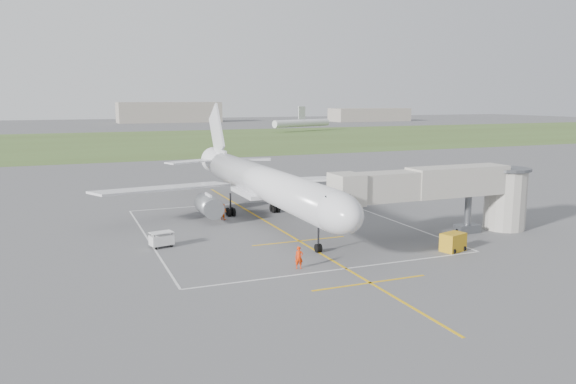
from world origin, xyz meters
name	(u,v)px	position (x,y,z in m)	size (l,w,h in m)	color
ground	(265,221)	(0.00, 0.00, 0.00)	(700.00, 700.00, 0.00)	#4E4E50
grass_strip	(131,142)	(0.00, 130.00, 0.01)	(700.00, 120.00, 0.02)	#455B27
apron_markings	(284,232)	(0.00, -5.82, 0.01)	(28.20, 60.00, 0.01)	#E4AA0D
airliner	(263,183)	(0.00, 0.75, 4.39)	(38.93, 46.75, 13.52)	silver
jet_bridge	(451,190)	(15.72, -13.50, 4.74)	(23.40, 5.00, 7.20)	#A9A698
gpu_unit	(453,242)	(11.92, -18.87, 0.85)	(2.62, 2.15, 1.72)	#BE8C17
baggage_cart	(162,239)	(-13.23, -7.18, 0.77)	(2.37, 1.71, 1.50)	silver
ramp_worker_nose	(299,258)	(-3.68, -18.51, 0.95)	(0.69, 0.46, 1.91)	red
ramp_worker_wing	(223,212)	(-4.36, 2.63, 0.97)	(0.95, 0.74, 1.94)	#EA5407
distant_hangars	(69,115)	(-16.15, 265.19, 5.17)	(345.00, 49.00, 12.00)	gray
distant_aircraft	(118,127)	(-1.62, 156.58, 3.59)	(180.14, 40.63, 8.85)	silver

